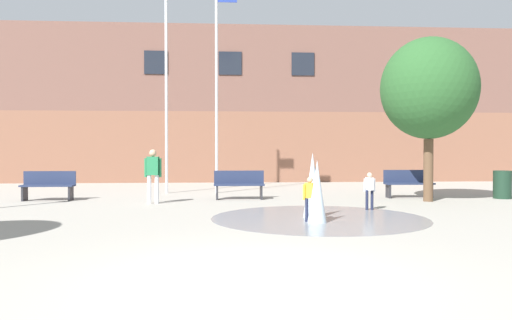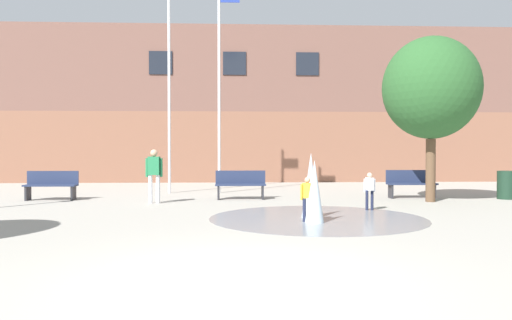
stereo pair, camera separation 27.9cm
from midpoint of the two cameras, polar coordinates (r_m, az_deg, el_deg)
name	(u,v)px [view 1 (the left image)]	position (r m, az deg, el deg)	size (l,w,h in m)	color
ground_plane	(251,282)	(6.17, -1.91, -13.74)	(100.00, 100.00, 0.00)	#9E998E
library_building	(229,109)	(26.99, -3.36, 5.89)	(36.00, 6.05, 7.57)	brown
splash_fountain	(316,196)	(11.44, 6.15, -4.13)	(5.00, 5.00, 1.51)	gray
park_bench_center	(48,185)	(16.87, -23.08, -2.65)	(1.60, 0.44, 0.91)	#28282D
park_bench_under_right_flagpole	(239,184)	(15.92, -2.45, -2.78)	(1.60, 0.44, 0.91)	#28282D
park_bench_far_right	(409,183)	(17.15, 16.59, -2.54)	(1.60, 0.44, 0.91)	#28282D
child_in_fountain	(370,188)	(13.38, 12.27, -3.14)	(0.31, 0.24, 0.99)	#1E233D
teen_by_trashcan	(153,172)	(14.95, -12.22, -1.33)	(0.50, 0.24, 1.59)	silver
child_running	(310,195)	(11.02, 5.46, -4.06)	(0.31, 0.24, 0.99)	#1E233D
flagpole_left	(167,67)	(18.59, -10.57, 10.37)	(0.80, 0.10, 8.61)	silver
flagpole_right	(217,79)	(18.41, -4.88, 9.16)	(0.80, 0.10, 7.78)	silver
trash_can	(502,185)	(17.94, 25.93, -2.55)	(0.56, 0.56, 0.90)	#193323
street_tree_near_building	(429,89)	(16.17, 18.69, 7.72)	(2.91, 2.91, 5.00)	brown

